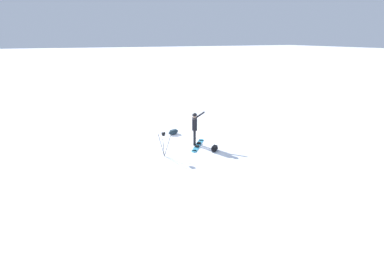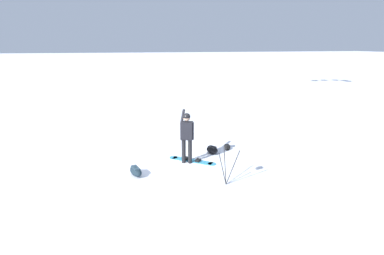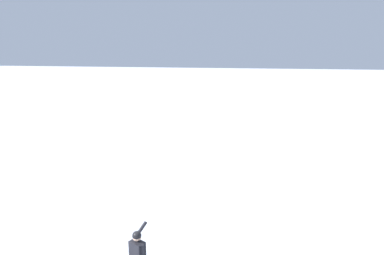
{
  "view_description": "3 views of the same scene",
  "coord_description": "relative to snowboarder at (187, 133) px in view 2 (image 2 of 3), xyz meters",
  "views": [
    {
      "loc": [
        11.49,
        -4.45,
        5.38
      ],
      "look_at": [
        0.78,
        -0.01,
        1.04
      ],
      "focal_mm": 22.37,
      "sensor_mm": 36.0,
      "label": 1
    },
    {
      "loc": [
        -1.59,
        -9.01,
        3.97
      ],
      "look_at": [
        0.85,
        0.15,
        1.27
      ],
      "focal_mm": 27.31,
      "sensor_mm": 36.0,
      "label": 2
    },
    {
      "loc": [
        4.2,
        -7.17,
        6.32
      ],
      "look_at": [
        1.62,
        2.21,
        4.2
      ],
      "focal_mm": 31.43,
      "sensor_mm": 36.0,
      "label": 3
    }
  ],
  "objects": [
    {
      "name": "snowboarder",
      "position": [
        0.0,
        0.0,
        0.0
      ],
      "size": [
        0.47,
        0.78,
        1.8
      ],
      "color": "black",
      "rests_on": "ground_plane"
    },
    {
      "name": "gear_bag_small",
      "position": [
        -1.81,
        -0.61,
        -0.94
      ],
      "size": [
        0.47,
        0.72,
        0.29
      ],
      "color": "#192833",
      "rests_on": "ground_plane"
    },
    {
      "name": "ground_plane",
      "position": [
        -0.67,
        -0.19,
        -1.1
      ],
      "size": [
        300.0,
        300.0,
        0.0
      ],
      "primitive_type": "plane",
      "color": "white"
    },
    {
      "name": "camera_tripod",
      "position": [
        0.72,
        -1.9,
        -0.2
      ],
      "size": [
        0.67,
        0.56,
        1.24
      ],
      "color": "#262628",
      "rests_on": "ground_plane"
    },
    {
      "name": "gear_bag_large",
      "position": [
        1.13,
        0.61,
        -0.94
      ],
      "size": [
        0.51,
        0.57,
        0.29
      ],
      "color": "black",
      "rests_on": "ground_plane"
    },
    {
      "name": "snowboard",
      "position": [
        0.21,
        0.1,
        -1.07
      ],
      "size": [
        1.45,
        1.2,
        0.1
      ],
      "color": "teal",
      "rests_on": "ground_plane"
    }
  ]
}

